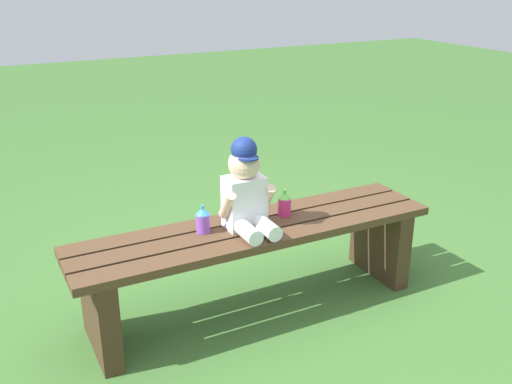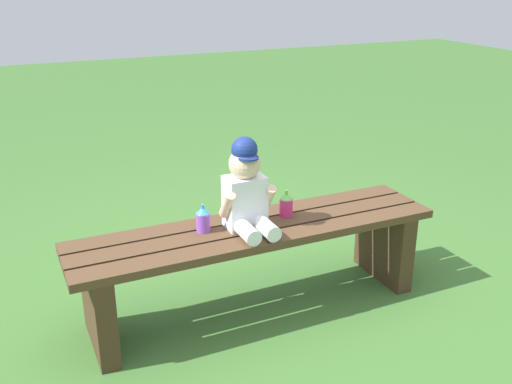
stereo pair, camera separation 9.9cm
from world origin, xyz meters
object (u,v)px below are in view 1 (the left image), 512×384
at_px(sippy_cup_right, 284,203).
at_px(child_figure, 246,190).
at_px(park_bench, 255,252).
at_px(sippy_cup_left, 203,220).

bearing_deg(sippy_cup_right, child_figure, -167.98).
distance_m(park_bench, sippy_cup_right, 0.26).
relative_size(park_bench, child_figure, 4.07).
xyz_separation_m(child_figure, sippy_cup_left, (-0.18, 0.05, -0.12)).
bearing_deg(sippy_cup_left, child_figure, -14.11).
xyz_separation_m(park_bench, sippy_cup_left, (-0.23, 0.04, 0.19)).
distance_m(child_figure, sippy_cup_left, 0.22).
xyz_separation_m(child_figure, sippy_cup_right, (0.22, 0.05, -0.12)).
bearing_deg(sippy_cup_left, sippy_cup_right, 0.00).
relative_size(child_figure, sippy_cup_right, 3.26).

